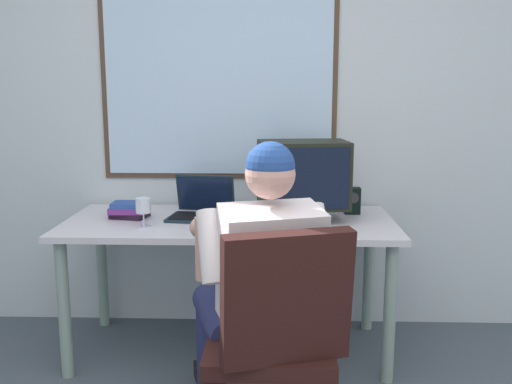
% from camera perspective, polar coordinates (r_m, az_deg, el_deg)
% --- Properties ---
extents(wall_rear, '(5.51, 0.08, 2.63)m').
position_cam_1_polar(wall_rear, '(3.36, -0.50, 8.63)').
color(wall_rear, silver).
rests_on(wall_rear, ground).
extents(desk, '(1.74, 0.77, 0.74)m').
position_cam_1_polar(desk, '(3.03, -2.65, -4.44)').
color(desk, gray).
rests_on(desk, ground).
extents(office_chair, '(0.61, 0.59, 0.96)m').
position_cam_1_polar(office_chair, '(2.15, 2.16, -13.82)').
color(office_chair, black).
rests_on(office_chair, ground).
extents(person_seated, '(0.66, 0.86, 1.24)m').
position_cam_1_polar(person_seated, '(2.35, 0.44, -9.02)').
color(person_seated, navy).
rests_on(person_seated, ground).
extents(crt_monitor, '(0.49, 0.34, 0.42)m').
position_cam_1_polar(crt_monitor, '(2.96, 4.76, 1.69)').
color(crt_monitor, beige).
rests_on(crt_monitor, desk).
extents(laptop, '(0.36, 0.32, 0.22)m').
position_cam_1_polar(laptop, '(3.07, -5.44, -1.44)').
color(laptop, '#16252E').
rests_on(laptop, desk).
extents(wine_glass, '(0.08, 0.08, 0.15)m').
position_cam_1_polar(wine_glass, '(2.88, -11.28, -1.53)').
color(wine_glass, silver).
rests_on(wine_glass, desk).
extents(desk_speaker, '(0.09, 0.07, 0.15)m').
position_cam_1_polar(desk_speaker, '(3.18, 9.68, -0.86)').
color(desk_speaker, black).
rests_on(desk_speaker, desk).
extents(book_stack, '(0.21, 0.17, 0.09)m').
position_cam_1_polar(book_stack, '(3.12, -12.62, -1.78)').
color(book_stack, black).
rests_on(book_stack, desk).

